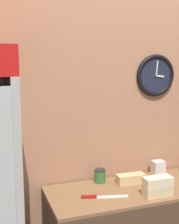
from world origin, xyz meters
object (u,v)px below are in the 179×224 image
Objects in this scene: chefs_knife at (98,197)px; napkin_dispenser at (158,167)px; sandwich_flat_left at (131,179)px; condiment_jar at (100,176)px; sandwich_stack_middle at (158,182)px; sandwich_stack_bottom at (157,191)px.

napkin_dispenser is at bearing 22.12° from chefs_knife.
condiment_jar is at bearing 156.08° from sandwich_flat_left.
sandwich_stack_middle is 1.98× the size of condiment_jar.
condiment_jar is at bearing 129.06° from sandwich_stack_middle.
condiment_jar is at bearing -179.35° from napkin_dispenser.
sandwich_stack_bottom is at bearing 0.00° from sandwich_stack_middle.
sandwich_flat_left is 2.02× the size of napkin_dispenser.
sandwich_stack_middle is (0.00, 0.00, 0.07)m from sandwich_stack_bottom.
sandwich_stack_bottom is 0.30m from sandwich_flat_left.
sandwich_stack_middle is 0.93× the size of sandwich_flat_left.
sandwich_stack_bottom is at bearing -14.96° from chefs_knife.
sandwich_flat_left is 0.26m from condiment_jar.
sandwich_stack_middle is 0.51m from condiment_jar.
condiment_jar is at bearing 65.98° from chefs_knife.
condiment_jar reaches higher than sandwich_flat_left.
napkin_dispenser is at bearing 0.65° from condiment_jar.
sandwich_stack_middle is at bearing -14.96° from chefs_knife.
chefs_knife is 0.75m from napkin_dispenser.
sandwich_stack_middle is 0.47m from napkin_dispenser.
condiment_jar is at bearing 129.06° from sandwich_stack_bottom.
condiment_jar is (-0.24, 0.10, 0.02)m from sandwich_flat_left.
condiment_jar reaches higher than chefs_knife.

